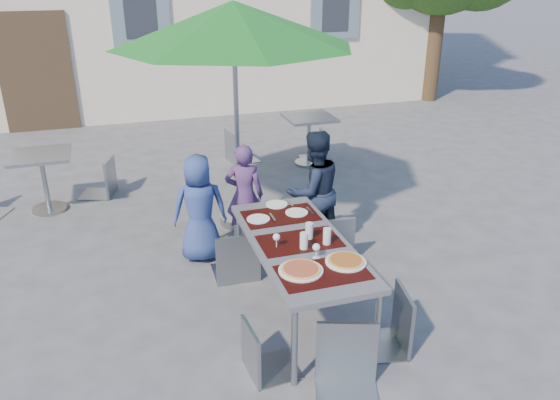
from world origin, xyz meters
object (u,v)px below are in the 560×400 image
object	(u,v)px
chair_1	(253,218)
pizza_near_left	(301,270)
chair_3	(262,320)
chair_5	(350,324)
cafe_table_0	(43,171)
bg_chair_r_0	(100,155)
child_1	(244,195)
bg_chair_r_1	(318,128)
chair_4	(394,286)
child_0	(200,208)
patio_umbrella	(234,25)
cafe_table_1	(309,131)
child_2	(314,191)
chair_2	(333,210)
dining_table	(300,247)
chair_0	(235,226)
bg_chair_l_1	(236,126)
pizza_near_right	(346,261)

from	to	relation	value
chair_1	pizza_near_left	bearing A→B (deg)	-90.80
chair_3	chair_5	bearing A→B (deg)	-35.90
cafe_table_0	bg_chair_r_0	distance (m)	0.78
child_1	bg_chair_r_1	distance (m)	3.15
chair_4	cafe_table_0	distance (m)	4.82
child_0	child_1	distance (m)	0.58
child_0	patio_umbrella	world-z (taller)	patio_umbrella
pizza_near_left	cafe_table_1	distance (m)	4.63
child_2	chair_2	bearing A→B (deg)	92.78
chair_2	cafe_table_0	world-z (taller)	chair_2
bg_chair_r_0	cafe_table_1	bearing A→B (deg)	6.13
dining_table	chair_3	bearing A→B (deg)	-128.77
dining_table	chair_4	size ratio (longest dim) A/B	1.85
chair_1	chair_2	distance (m)	0.85
child_2	chair_5	bearing A→B (deg)	63.96
child_1	chair_0	distance (m)	0.79
child_0	bg_chair_l_1	distance (m)	3.18
chair_4	cafe_table_0	bearing A→B (deg)	127.35
chair_2	chair_5	bearing A→B (deg)	-109.04
pizza_near_right	chair_5	xyz separation A→B (m)	(-0.22, -0.60, -0.15)
chair_3	child_1	bearing A→B (deg)	79.20
bg_chair_r_0	pizza_near_left	bearing A→B (deg)	-69.50
child_1	bg_chair_l_1	world-z (taller)	child_1
pizza_near_left	bg_chair_r_1	bearing A→B (deg)	67.11
chair_4	patio_umbrella	distance (m)	3.30
dining_table	chair_2	world-z (taller)	chair_2
bg_chair_r_0	bg_chair_l_1	size ratio (longest dim) A/B	0.99
child_2	chair_1	distance (m)	0.75
child_0	child_2	world-z (taller)	child_2
cafe_table_0	cafe_table_1	bearing A→B (deg)	9.80
chair_2	chair_0	bearing A→B (deg)	-176.05
pizza_near_right	cafe_table_0	xyz separation A→B (m)	(-2.58, 3.63, -0.23)
chair_0	cafe_table_1	bearing A→B (deg)	58.02
chair_0	chair_3	distance (m)	1.45
pizza_near_right	chair_2	world-z (taller)	chair_2
dining_table	bg_chair_r_1	xyz separation A→B (m)	(1.76, 4.05, -0.18)
pizza_near_left	chair_5	distance (m)	0.62
child_2	bg_chair_r_0	distance (m)	3.21
pizza_near_left	chair_2	xyz separation A→B (m)	(0.83, 1.33, -0.18)
child_1	patio_umbrella	distance (m)	1.85
chair_2	cafe_table_1	distance (m)	3.10
chair_3	bg_chair_r_0	xyz separation A→B (m)	(-1.11, 4.16, 0.09)
bg_chair_l_1	pizza_near_right	bearing A→B (deg)	-92.53
chair_0	bg_chair_r_0	size ratio (longest dim) A/B	1.01
bg_chair_r_1	chair_3	bearing A→B (deg)	-115.88
pizza_near_left	bg_chair_r_0	bearing A→B (deg)	110.50
dining_table	chair_5	bearing A→B (deg)	-89.44
chair_5	chair_3	bearing A→B (deg)	144.10
dining_table	bg_chair_r_0	bearing A→B (deg)	115.25
pizza_near_right	bg_chair_l_1	world-z (taller)	bg_chair_l_1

